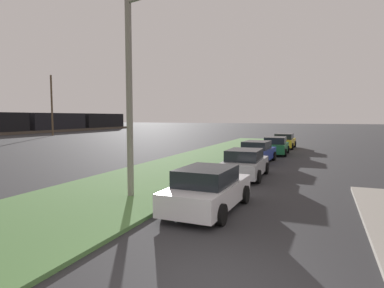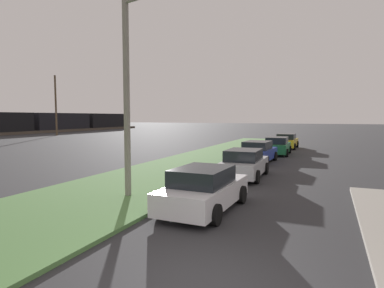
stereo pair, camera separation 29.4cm
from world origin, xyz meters
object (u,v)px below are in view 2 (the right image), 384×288
object	(u,v)px
parked_car_white	(204,189)
parked_car_silver	(244,164)
parked_car_green	(277,146)
distant_utility_pole	(56,106)
parked_car_yellow	(287,141)
parked_car_blue	(258,152)
streetlight	(133,83)

from	to	relation	value
parked_car_white	parked_car_silver	world-z (taller)	same
parked_car_green	distant_utility_pole	xyz separation A→B (m)	(14.13, 38.35, 4.28)
parked_car_white	parked_car_yellow	xyz separation A→B (m)	(23.37, 0.09, 0.00)
parked_car_green	parked_car_yellow	size ratio (longest dim) A/B	1.00
parked_car_blue	distant_utility_pole	bearing A→B (deg)	65.89
streetlight	distant_utility_pole	xyz separation A→B (m)	(31.33, 35.54, 0.61)
parked_car_blue	streetlight	distance (m)	12.69
parked_car_green	distant_utility_pole	distance (m)	41.09
parked_car_white	streetlight	size ratio (longest dim) A/B	0.58
parked_car_blue	streetlight	xyz separation A→B (m)	(-11.94, 2.26, 3.67)
parked_car_green	streetlight	world-z (taller)	streetlight
parked_car_yellow	streetlight	bearing A→B (deg)	173.61
parked_car_white	parked_car_blue	bearing A→B (deg)	5.00
parked_car_silver	parked_car_yellow	distance (m)	17.01
parked_car_yellow	distant_utility_pole	xyz separation A→B (m)	(8.29, 38.41, 4.28)
parked_car_white	parked_car_green	bearing A→B (deg)	2.28
parked_car_green	parked_car_silver	bearing A→B (deg)	178.38
streetlight	distant_utility_pole	bearing A→B (deg)	48.61
parked_car_white	parked_car_yellow	world-z (taller)	same
parked_car_white	parked_car_green	distance (m)	17.54
parked_car_white	parked_car_silver	size ratio (longest dim) A/B	1.00
parked_car_yellow	parked_car_silver	bearing A→B (deg)	-179.66
distant_utility_pole	parked_car_silver	bearing A→B (deg)	-123.45
parked_car_silver	parked_car_blue	distance (m)	5.93
parked_car_blue	parked_car_silver	bearing A→B (deg)	-172.17
parked_car_silver	parked_car_yellow	xyz separation A→B (m)	(17.01, -0.11, 0.00)
parked_car_white	parked_car_yellow	bearing A→B (deg)	2.00
parked_car_silver	distant_utility_pole	size ratio (longest dim) A/B	0.43
parked_car_blue	parked_car_green	xyz separation A→B (m)	(5.26, -0.54, 0.00)
parked_car_white	parked_car_silver	bearing A→B (deg)	3.55
parked_car_yellow	parked_car_blue	bearing A→B (deg)	177.60
parked_car_white	streetlight	world-z (taller)	streetlight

